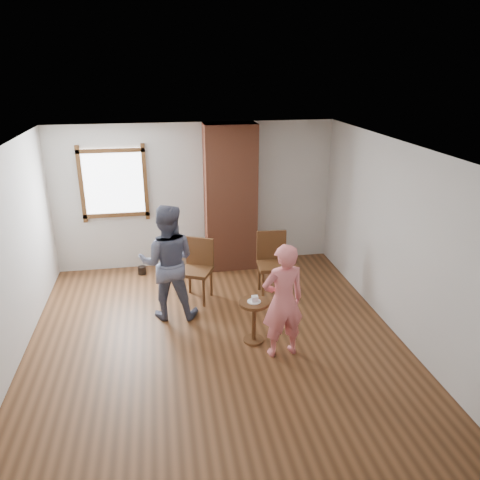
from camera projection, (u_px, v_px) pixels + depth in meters
name	position (u px, v px, depth m)	size (l,w,h in m)	color
ground	(216.00, 342.00, 6.34)	(5.50, 5.50, 0.00)	brown
room_shell	(204.00, 201.00, 6.24)	(5.04, 5.52, 2.62)	silver
brick_chimney	(230.00, 198.00, 8.27)	(0.90, 0.50, 2.60)	#A4573A
stoneware_crock	(179.00, 260.00, 8.41)	(0.33, 0.33, 0.42)	#CAB392
dark_pot	(142.00, 270.00, 8.35)	(0.14, 0.14, 0.14)	black
dining_chair_left	(198.00, 266.00, 7.36)	(0.60, 0.60, 0.98)	#5A331B
dining_chair_right	(272.00, 260.00, 7.51)	(0.51, 0.51, 1.03)	#5A331B
side_table	(254.00, 315.00, 6.22)	(0.40, 0.40, 0.60)	#5A331B
cake_plate	(254.00, 301.00, 6.15)	(0.18, 0.18, 0.01)	white
cake_slice	(255.00, 299.00, 6.14)	(0.08, 0.07, 0.06)	silver
man	(168.00, 262.00, 6.72)	(0.84, 0.65, 1.72)	#161D3E
person_pink	(283.00, 301.00, 5.83)	(0.56, 0.36, 1.52)	#FB7D82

